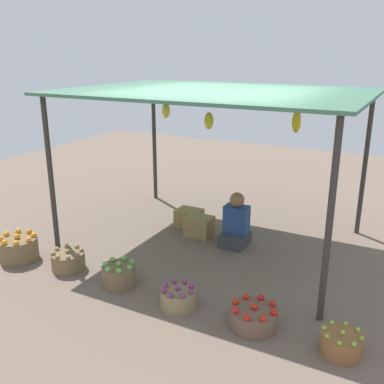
# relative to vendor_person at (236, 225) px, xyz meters

# --- Properties ---
(ground_plane) EXTENTS (14.00, 14.00, 0.00)m
(ground_plane) POSITION_rel_vendor_person_xyz_m (-0.33, -0.03, -0.30)
(ground_plane) COLOR #756253
(market_stall_structure) EXTENTS (3.95, 2.88, 2.18)m
(market_stall_structure) POSITION_rel_vendor_person_xyz_m (-0.33, -0.02, 1.76)
(market_stall_structure) COLOR #38332D
(market_stall_structure) RESTS_ON ground
(vendor_person) EXTENTS (0.36, 0.44, 0.78)m
(vendor_person) POSITION_rel_vendor_person_xyz_m (0.00, 0.00, 0.00)
(vendor_person) COLOR #383A3C
(vendor_person) RESTS_ON ground
(basket_oranges) EXTENTS (0.51, 0.51, 0.37)m
(basket_oranges) POSITION_rel_vendor_person_xyz_m (-2.39, -1.79, -0.14)
(basket_oranges) COLOR brown
(basket_oranges) RESTS_ON ground
(basket_potatoes) EXTENTS (0.42, 0.42, 0.28)m
(basket_potatoes) POSITION_rel_vendor_person_xyz_m (-1.60, -1.70, -0.18)
(basket_potatoes) COLOR brown
(basket_potatoes) RESTS_ON ground
(basket_green_apples) EXTENTS (0.40, 0.40, 0.31)m
(basket_green_apples) POSITION_rel_vendor_person_xyz_m (-0.78, -1.72, -0.16)
(basket_green_apples) COLOR brown
(basket_green_apples) RESTS_ON ground
(basket_purple_onions) EXTENTS (0.39, 0.39, 0.26)m
(basket_purple_onions) POSITION_rel_vendor_person_xyz_m (0.07, -1.80, -0.19)
(basket_purple_onions) COLOR #8D7C53
(basket_purple_onions) RESTS_ON ground
(basket_red_tomatoes) EXTENTS (0.49, 0.49, 0.26)m
(basket_red_tomatoes) POSITION_rel_vendor_person_xyz_m (0.93, -1.76, -0.19)
(basket_red_tomatoes) COLOR brown
(basket_red_tomatoes) RESTS_ON ground
(basket_limes) EXTENTS (0.38, 0.38, 0.25)m
(basket_limes) POSITION_rel_vendor_person_xyz_m (1.79, -1.78, -0.19)
(basket_limes) COLOR brown
(basket_limes) RESTS_ON ground
(wooden_crate_near_vendor) EXTENTS (0.39, 0.31, 0.30)m
(wooden_crate_near_vendor) POSITION_rel_vendor_person_xyz_m (-0.60, 0.04, -0.15)
(wooden_crate_near_vendor) COLOR olive
(wooden_crate_near_vendor) RESTS_ON ground
(wooden_crate_stacked_rear) EXTENTS (0.39, 0.32, 0.27)m
(wooden_crate_stacked_rear) POSITION_rel_vendor_person_xyz_m (-0.92, 0.30, -0.16)
(wooden_crate_stacked_rear) COLOR olive
(wooden_crate_stacked_rear) RESTS_ON ground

